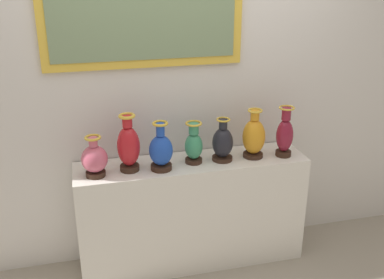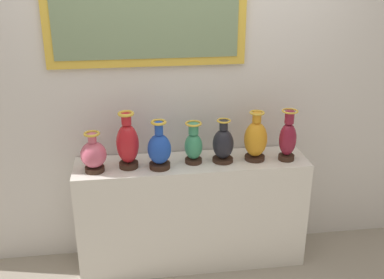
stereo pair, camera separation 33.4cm
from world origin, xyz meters
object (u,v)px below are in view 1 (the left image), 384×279
vase_sapphire (161,150)px  vase_amber (254,137)px  vase_rose (95,159)px  vase_jade (194,145)px  vase_crimson (129,146)px  vase_onyx (223,143)px  vase_burgundy (285,135)px

vase_sapphire → vase_amber: bearing=3.9°
vase_rose → vase_sapphire: size_ratio=0.82×
vase_rose → vase_sapphire: 0.46m
vase_sapphire → vase_jade: 0.26m
vase_jade → vase_amber: 0.47m
vase_crimson → vase_onyx: vase_crimson is taller
vase_sapphire → vase_burgundy: size_ratio=0.92×
vase_onyx → vase_amber: (0.25, -0.00, 0.03)m
vase_sapphire → vase_burgundy: 0.95m
vase_rose → vase_burgundy: (1.42, 0.01, 0.04)m
vase_crimson → vase_sapphire: (0.22, -0.04, -0.04)m
vase_sapphire → vase_onyx: vase_sapphire is taller
vase_sapphire → vase_amber: size_ratio=0.95×
vase_sapphire → vase_jade: vase_sapphire is taller
vase_crimson → vase_jade: size_ratio=1.33×
vase_crimson → vase_sapphire: vase_crimson is taller
vase_onyx → vase_burgundy: vase_burgundy is taller
vase_rose → vase_crimson: (0.24, 0.04, 0.06)m
vase_jade → vase_amber: vase_amber is taller
vase_crimson → vase_jade: vase_crimson is taller
vase_jade → vase_onyx: 0.22m
vase_jade → vase_burgundy: 0.70m
vase_crimson → vase_onyx: bearing=0.7°
vase_onyx → vase_amber: 0.25m
vase_rose → vase_sapphire: (0.46, -0.01, 0.02)m
vase_crimson → vase_burgundy: 1.18m
vase_amber → vase_burgundy: (0.23, -0.04, 0.01)m
vase_crimson → vase_onyx: (0.70, 0.01, -0.05)m
vase_sapphire → vase_amber: vase_amber is taller
vase_crimson → vase_burgundy: (1.18, -0.03, -0.01)m
vase_rose → vase_jade: 0.72m
vase_rose → vase_amber: (1.18, 0.04, 0.03)m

